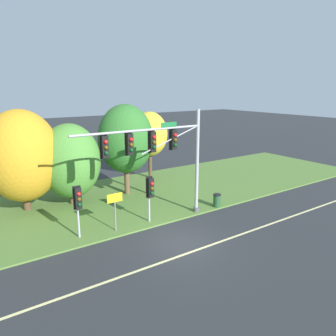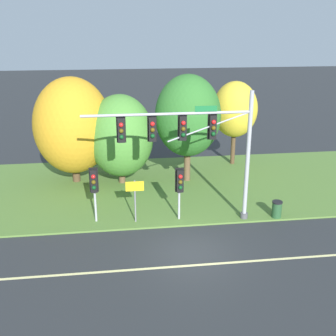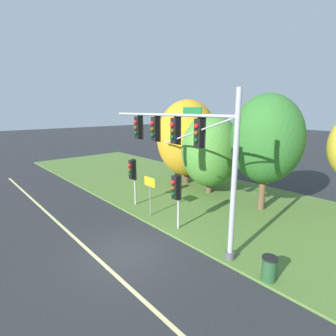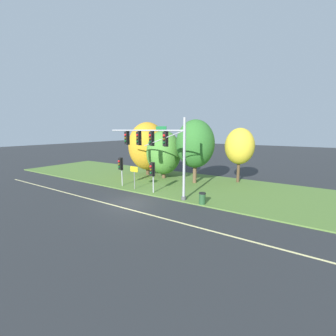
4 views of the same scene
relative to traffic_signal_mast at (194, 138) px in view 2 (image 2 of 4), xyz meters
name	(u,v)px [view 2 (image 2 of 4)]	position (x,y,z in m)	size (l,w,h in m)	color
ground_plane	(191,251)	(-0.60, -2.92, -4.71)	(160.00, 160.00, 0.00)	#282B2D
lane_stripe	(196,265)	(-0.60, -4.12, -4.70)	(36.00, 0.16, 0.01)	beige
grass_verge	(168,186)	(-0.60, 5.33, -4.66)	(48.00, 11.50, 0.10)	#517533
traffic_signal_mast	(194,138)	(0.00, 0.00, 0.00)	(8.58, 0.49, 6.92)	#9EA0A5
pedestrian_signal_near_kerb	(180,184)	(-0.65, 0.19, -2.49)	(0.46, 0.55, 2.95)	#9EA0A5
pedestrian_signal_further_along	(94,184)	(-5.08, 0.51, -2.41)	(0.46, 0.55, 3.04)	#9EA0A5
route_sign_post	(135,194)	(-3.00, 0.31, -3.00)	(0.96, 0.08, 2.36)	slate
tree_nearest_road	(73,126)	(-6.56, 6.92, -0.83)	(4.98, 4.98, 6.90)	#4C3823
tree_left_of_mast	(121,136)	(-3.54, 6.29, -1.44)	(4.25, 4.25, 5.84)	brown
tree_behind_signpost	(188,116)	(0.80, 6.13, -0.23)	(4.22, 4.22, 7.03)	brown
tree_mid_verge	(235,110)	(4.78, 9.13, -0.52)	(3.23, 3.23, 6.13)	#4C3823
trash_bin	(277,209)	(4.66, -0.12, -4.14)	(0.56, 0.56, 0.93)	#234C28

